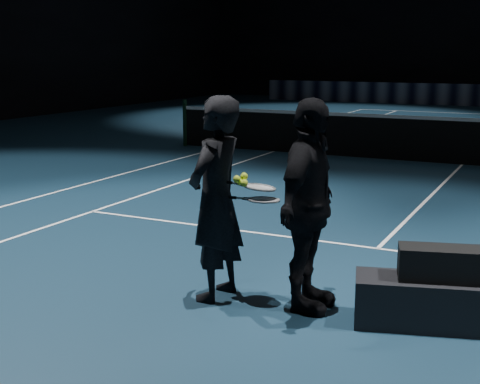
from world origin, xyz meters
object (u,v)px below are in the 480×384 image
at_px(player_bench, 438,303).
at_px(racket_upper, 260,187).
at_px(racket_bag, 441,263).
at_px(tennis_balls, 243,181).
at_px(player_a, 216,199).
at_px(racket_lower, 264,200).
at_px(player_b, 308,206).

xyz_separation_m(player_bench, racket_upper, (-1.57, -0.13, 0.85)).
height_order(racket_bag, tennis_balls, tennis_balls).
distance_m(racket_bag, player_a, 2.01).
bearing_deg(racket_bag, player_a, 170.26).
bearing_deg(racket_lower, racket_bag, -1.03).
bearing_deg(racket_bag, player_b, 169.66).
bearing_deg(tennis_balls, player_b, 6.58).
relative_size(player_a, racket_lower, 2.73).
bearing_deg(racket_upper, tennis_balls, -170.43).
relative_size(player_b, racket_upper, 2.73).
distance_m(player_bench, tennis_balls, 1.94).
distance_m(player_a, racket_upper, 0.42).
relative_size(player_a, player_b, 1.00).
relative_size(racket_lower, tennis_balls, 5.67).
xyz_separation_m(player_bench, racket_bag, (0.00, 0.00, 0.34)).
bearing_deg(player_a, player_bench, 99.02).
bearing_deg(player_b, player_bench, -85.91).
bearing_deg(racket_bag, racket_upper, 168.60).
bearing_deg(tennis_balls, player_a, -171.81).
xyz_separation_m(racket_bag, tennis_balls, (-1.71, -0.18, 0.57)).
xyz_separation_m(racket_upper, tennis_balls, (-0.14, -0.05, 0.06)).
bearing_deg(player_bench, racket_upper, 168.60).
xyz_separation_m(player_b, racket_lower, (-0.40, -0.05, 0.03)).
bearing_deg(player_a, racket_lower, 99.81).
xyz_separation_m(player_b, tennis_balls, (-0.59, -0.07, 0.19)).
bearing_deg(tennis_balls, racket_bag, 5.99).
bearing_deg(player_b, player_a, 95.48).
bearing_deg(player_a, tennis_balls, 100.94).
bearing_deg(tennis_balls, player_bench, 5.99).
height_order(player_bench, player_b, player_b).
relative_size(player_bench, player_b, 0.73).
distance_m(player_bench, racket_lower, 1.70).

